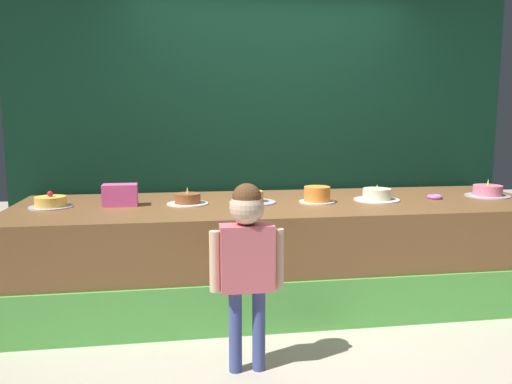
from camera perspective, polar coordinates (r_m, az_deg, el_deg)
ground_plane at (r=3.57m, az=5.31°, el=-15.33°), size 12.00×12.00×0.00m
stage_platform at (r=4.03m, az=3.13°, el=-6.63°), size 4.09×1.32×0.78m
curtain_backdrop at (r=4.63m, az=1.28°, el=9.82°), size 4.49×0.08×3.10m
child_figure at (r=2.82m, az=-1.03°, el=-6.75°), size 0.42×0.19×1.08m
pink_box at (r=3.89m, az=-15.05°, el=-0.33°), size 0.25×0.15×0.16m
donut at (r=4.35m, az=19.47°, el=-0.51°), size 0.12×0.12×0.03m
cake_far_left at (r=3.99m, az=-22.11°, el=-1.09°), size 0.31×0.31×0.12m
cake_left at (r=3.87m, az=-7.71°, el=-0.85°), size 0.31×0.31×0.14m
cake_center_left at (r=3.90m, az=-0.39°, el=-0.72°), size 0.36×0.36×0.12m
cake_center_right at (r=3.94m, az=6.89°, el=-0.34°), size 0.28×0.28×0.12m
cake_right at (r=4.13m, az=13.45°, el=-0.35°), size 0.36×0.36×0.13m
cake_far_right at (r=4.64m, az=24.61°, el=0.06°), size 0.36×0.36×0.15m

